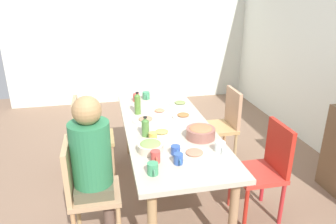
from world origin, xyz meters
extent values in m
plane|color=#856751|center=(0.00, 0.00, 0.00)|extent=(7.14, 7.14, 0.00)
cube|color=silver|center=(-3.03, 0.00, 1.30)|extent=(0.12, 4.41, 2.60)
cube|color=#BEB39D|center=(0.00, 0.00, 0.72)|extent=(2.04, 0.82, 0.04)
cylinder|color=#A77E54|center=(-0.92, -0.31, 0.35)|extent=(0.07, 0.07, 0.70)
cylinder|color=#AC8351|center=(-0.92, 0.31, 0.35)|extent=(0.07, 0.07, 0.70)
cylinder|color=#A97E59|center=(0.92, 0.31, 0.35)|extent=(0.07, 0.07, 0.70)
cube|color=tan|center=(-0.51, -0.71, 0.44)|extent=(0.40, 0.40, 0.04)
cylinder|color=tan|center=(-0.68, -0.88, 0.21)|extent=(0.04, 0.04, 0.43)
cylinder|color=tan|center=(-0.34, -0.88, 0.21)|extent=(0.04, 0.04, 0.43)
cylinder|color=tan|center=(-0.68, -0.54, 0.21)|extent=(0.04, 0.04, 0.43)
cylinder|color=tan|center=(-0.34, -0.54, 0.21)|extent=(0.04, 0.04, 0.43)
cube|color=tan|center=(-0.51, -0.89, 0.68)|extent=(0.38, 0.04, 0.45)
cube|color=#BE372C|center=(0.51, 0.71, 0.44)|extent=(0.40, 0.40, 0.04)
cylinder|color=red|center=(0.68, 0.88, 0.21)|extent=(0.04, 0.04, 0.43)
cylinder|color=red|center=(0.34, 0.88, 0.21)|extent=(0.04, 0.04, 0.43)
cylinder|color=red|center=(0.68, 0.54, 0.21)|extent=(0.04, 0.04, 0.43)
cylinder|color=#BC342A|center=(0.34, 0.54, 0.21)|extent=(0.04, 0.04, 0.43)
cube|color=red|center=(0.51, 0.89, 0.68)|extent=(0.38, 0.04, 0.45)
cube|color=tan|center=(-0.51, 0.71, 0.44)|extent=(0.40, 0.40, 0.04)
cylinder|color=tan|center=(-0.34, 0.88, 0.21)|extent=(0.04, 0.04, 0.43)
cylinder|color=tan|center=(-0.68, 0.88, 0.21)|extent=(0.04, 0.04, 0.43)
cylinder|color=tan|center=(-0.34, 0.54, 0.21)|extent=(0.04, 0.04, 0.43)
cylinder|color=tan|center=(-0.68, 0.54, 0.21)|extent=(0.04, 0.04, 0.43)
cube|color=tan|center=(-0.51, 0.89, 0.68)|extent=(0.38, 0.04, 0.45)
cube|color=tan|center=(0.51, -0.71, 0.44)|extent=(0.40, 0.40, 0.04)
cylinder|color=tan|center=(0.34, -0.88, 0.21)|extent=(0.04, 0.04, 0.43)
cylinder|color=tan|center=(0.34, -0.54, 0.21)|extent=(0.04, 0.04, 0.43)
cube|color=tan|center=(0.51, -0.89, 0.68)|extent=(0.38, 0.04, 0.45)
cylinder|color=brown|center=(0.43, -0.61, 0.23)|extent=(0.09, 0.09, 0.45)
cylinder|color=brown|center=(0.59, -0.61, 0.23)|extent=(0.09, 0.09, 0.45)
cube|color=brown|center=(0.51, -0.71, 0.50)|extent=(0.30, 0.30, 0.10)
cylinder|color=#2E7B4D|center=(0.51, -0.71, 0.80)|extent=(0.31, 0.31, 0.51)
sphere|color=#AC8253|center=(0.51, -0.71, 1.16)|extent=(0.22, 0.22, 0.22)
cylinder|color=silver|center=(-0.18, -0.19, 0.75)|extent=(0.26, 0.26, 0.01)
ellipsoid|color=tan|center=(-0.18, -0.19, 0.77)|extent=(0.14, 0.14, 0.02)
cylinder|color=silver|center=(-0.20, 0.20, 0.75)|extent=(0.23, 0.23, 0.01)
ellipsoid|color=#A86C3B|center=(-0.20, 0.20, 0.77)|extent=(0.12, 0.12, 0.02)
cylinder|color=white|center=(-0.38, -0.01, 0.75)|extent=(0.20, 0.20, 0.01)
ellipsoid|color=tan|center=(-0.38, -0.01, 0.77)|extent=(0.11, 0.11, 0.02)
cylinder|color=white|center=(-0.57, 0.26, 0.75)|extent=(0.24, 0.24, 0.01)
ellipsoid|color=#829653|center=(-0.57, 0.26, 0.77)|extent=(0.13, 0.13, 0.02)
cylinder|color=silver|center=(0.16, -0.09, 0.75)|extent=(0.22, 0.22, 0.01)
ellipsoid|color=tan|center=(0.16, -0.09, 0.77)|extent=(0.12, 0.12, 0.02)
cylinder|color=white|center=(0.59, 0.09, 0.75)|extent=(0.25, 0.25, 0.01)
ellipsoid|color=#D17A5D|center=(0.59, 0.09, 0.77)|extent=(0.14, 0.14, 0.02)
cylinder|color=beige|center=(0.45, -0.24, 0.77)|extent=(0.21, 0.21, 0.07)
ellipsoid|color=#82A354|center=(0.45, -0.24, 0.81)|extent=(0.17, 0.17, 0.04)
cylinder|color=#955D51|center=(0.30, 0.23, 0.79)|extent=(0.26, 0.26, 0.09)
ellipsoid|color=#AD7048|center=(0.30, 0.23, 0.83)|extent=(0.20, 0.20, 0.04)
cylinder|color=white|center=(0.57, 0.31, 0.78)|extent=(0.08, 0.08, 0.09)
torus|color=white|center=(0.63, 0.31, 0.78)|extent=(0.05, 0.01, 0.05)
cylinder|color=#419563|center=(0.79, -0.28, 0.79)|extent=(0.08, 0.08, 0.09)
torus|color=#488462|center=(0.85, -0.28, 0.79)|extent=(0.05, 0.01, 0.05)
cylinder|color=#3152A7|center=(0.55, -0.05, 0.78)|extent=(0.08, 0.08, 0.07)
torus|color=#2E5C98|center=(0.60, -0.05, 0.78)|extent=(0.05, 0.01, 0.05)
cylinder|color=#CD463F|center=(0.63, -0.23, 0.79)|extent=(0.07, 0.07, 0.10)
torus|color=#CA523D|center=(0.68, -0.23, 0.79)|extent=(0.05, 0.01, 0.05)
cylinder|color=#E9BC52|center=(0.26, -0.19, 0.78)|extent=(0.07, 0.07, 0.07)
torus|color=yellow|center=(0.31, -0.19, 0.78)|extent=(0.05, 0.01, 0.05)
cylinder|color=#CB433A|center=(-0.79, -0.21, 0.79)|extent=(0.07, 0.07, 0.09)
torus|color=#CB503D|center=(-0.75, -0.21, 0.79)|extent=(0.05, 0.01, 0.05)
cylinder|color=#409264|center=(-0.85, -0.09, 0.79)|extent=(0.09, 0.09, 0.09)
torus|color=#438C66|center=(-0.80, -0.09, 0.79)|extent=(0.05, 0.01, 0.05)
cylinder|color=#3255A3|center=(0.69, -0.07, 0.78)|extent=(0.07, 0.07, 0.08)
torus|color=#2F619A|center=(0.74, -0.07, 0.78)|extent=(0.05, 0.01, 0.05)
cylinder|color=#548033|center=(-0.39, -0.24, 0.84)|extent=(0.06, 0.06, 0.20)
cone|color=#4E8036|center=(-0.39, -0.24, 0.96)|extent=(0.06, 0.06, 0.03)
cylinder|color=black|center=(-0.39, -0.24, 0.98)|extent=(0.03, 0.03, 0.01)
cylinder|color=#53843E|center=(0.16, -0.24, 0.81)|extent=(0.07, 0.07, 0.15)
cone|color=#497D38|center=(0.16, -0.24, 0.90)|extent=(0.06, 0.06, 0.03)
cylinder|color=black|center=(0.16, -0.24, 0.92)|extent=(0.03, 0.03, 0.01)
camera|label=1|loc=(2.71, -0.57, 1.97)|focal=33.62mm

